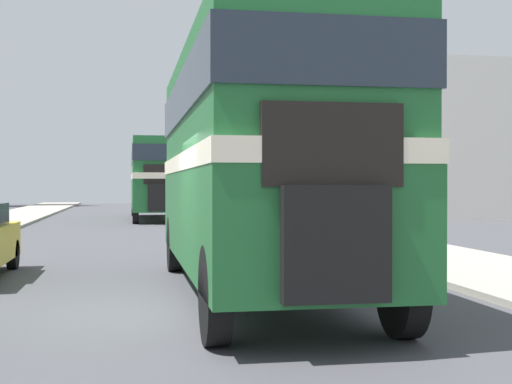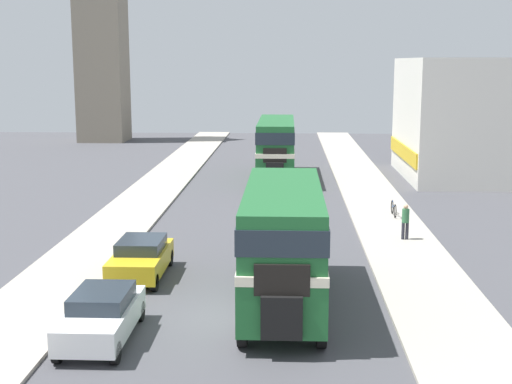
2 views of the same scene
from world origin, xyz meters
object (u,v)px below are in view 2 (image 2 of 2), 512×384
pedestrian_walking (405,220)px  bus_distant (276,143)px  car_parked_near (102,315)px  double_decker_bus (283,235)px  car_parked_mid (141,258)px  bicycle_on_pavement (394,209)px

pedestrian_walking → bus_distant: bearing=109.2°
bus_distant → pedestrian_walking: size_ratio=6.73×
bus_distant → car_parked_near: bearing=-98.8°
double_decker_bus → car_parked_mid: double_decker_bus is taller
bus_distant → car_parked_near: size_ratio=2.61×
bicycle_on_pavement → double_decker_bus: bearing=-112.4°
double_decker_bus → bicycle_on_pavement: double_decker_bus is taller
car_parked_near → bicycle_on_pavement: (10.99, 17.18, -0.28)m
car_parked_mid → pedestrian_walking: size_ratio=2.58×
bus_distant → bicycle_on_pavement: (6.37, -12.62, -1.98)m
pedestrian_walking → car_parked_near: bearing=-131.7°
car_parked_near → bicycle_on_pavement: bearing=57.4°
bus_distant → pedestrian_walking: bus_distant is taller
pedestrian_walking → bicycle_on_pavement: 5.11m
car_parked_mid → car_parked_near: bearing=-89.0°
car_parked_near → bicycle_on_pavement: 20.40m
double_decker_bus → bicycle_on_pavement: bearing=67.6°
car_parked_near → bicycle_on_pavement: car_parked_near is taller
double_decker_bus → pedestrian_walking: (5.48, 8.77, -1.37)m
car_parked_near → car_parked_mid: size_ratio=1.00×
car_parked_near → pedestrian_walking: (10.77, 12.10, 0.27)m
double_decker_bus → car_parked_near: bearing=-147.8°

